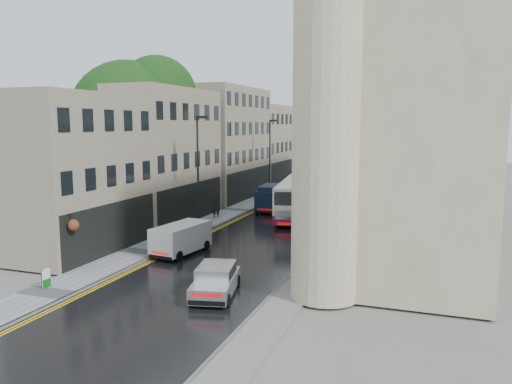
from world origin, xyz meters
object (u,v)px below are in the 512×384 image
Objects in this scene: tree_near at (129,139)px; lamp_post_far at (270,160)px; pedestrian at (216,207)px; white_van at (155,242)px; estate_sign at (46,278)px; white_lorry at (325,182)px; silver_hatchback at (192,289)px; lamp_post_near at (198,176)px; navy_van at (257,200)px; tree_far at (201,142)px; cream_bus at (278,204)px.

tree_near reaches higher than lamp_post_far.
pedestrian is 12.25m from lamp_post_far.
white_van is 24.80m from lamp_post_far.
white_van reaches higher than estate_sign.
tree_near is 7.46× the size of pedestrian.
tree_near is 1.59× the size of white_lorry.
lamp_post_near reaches higher than silver_hatchback.
white_lorry is 18.11m from lamp_post_near.
navy_van is at bearing 95.22° from lamp_post_near.
white_van is 12.93m from pedestrian.
navy_van is 8.75m from lamp_post_far.
white_van is (8.20, -9.85, -5.95)m from tree_near.
tree_far is at bearing 88.68° from tree_near.
estate_sign is (-1.49, -31.52, -3.77)m from lamp_post_far.
navy_van is 0.59× the size of lamp_post_near.
white_lorry is 4.68× the size of pedestrian.
cream_bus is 4.67m from navy_van.
silver_hatchback is (1.84, -19.48, -0.84)m from cream_bus.
estate_sign is (-2.08, -6.95, -0.42)m from white_van.
tree_near is 1.61× the size of lamp_post_near.
white_lorry is 6.49m from lamp_post_far.
lamp_post_far is at bearing 89.23° from silver_hatchback.
tree_far reaches higher than estate_sign.
white_van is 0.51× the size of lamp_post_far.
navy_van is at bearing 94.54° from white_van.
white_van is at bearing 74.68° from estate_sign.
pedestrian reaches higher than white_van.
lamp_post_far is (-0.19, 17.72, -0.07)m from lamp_post_near.
cream_bus is 2.31× the size of navy_van.
tree_far is 24.73m from white_van.
white_lorry is at bearing 4.19° from tree_far.
lamp_post_far reaches higher than cream_bus.
lamp_post_near is (7.50, -16.00, -1.80)m from tree_far.
cream_bus is 1.36× the size of lamp_post_near.
silver_hatchback is 0.94× the size of white_van.
cream_bus is at bearing -103.81° from white_lorry.
cream_bus is 12.71× the size of estate_sign.
navy_van reaches higher than silver_hatchback.
navy_van is 2.73× the size of pedestrian.
pedestrian is at bearing 104.82° from white_van.
tree_far is 3.07× the size of silver_hatchback.
tree_near reaches higher than white_lorry.
tree_near reaches higher than navy_van.
lamp_post_near is (-5.92, -16.98, 2.12)m from white_lorry.
pedestrian is 6.98m from lamp_post_near.
estate_sign is (-6.00, -19.95, -1.04)m from cream_bus.
cream_bus is (11.82, -9.84, -4.61)m from tree_far.
tree_far is at bearing -82.97° from pedestrian.
lamp_post_near reaches higher than white_lorry.
silver_hatchback is 4.39× the size of estate_sign.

